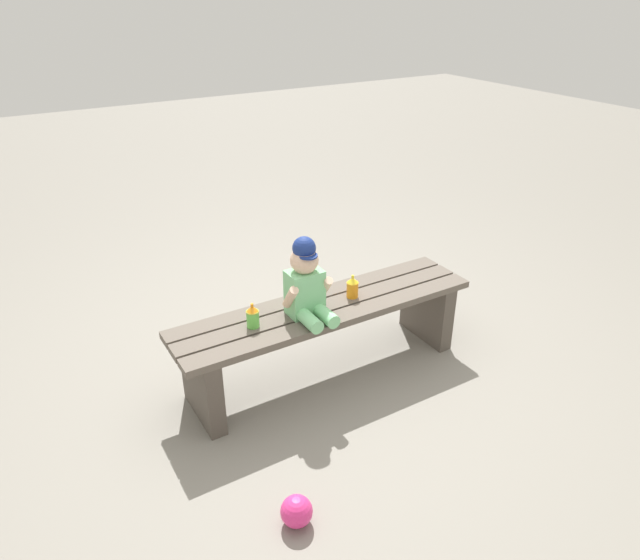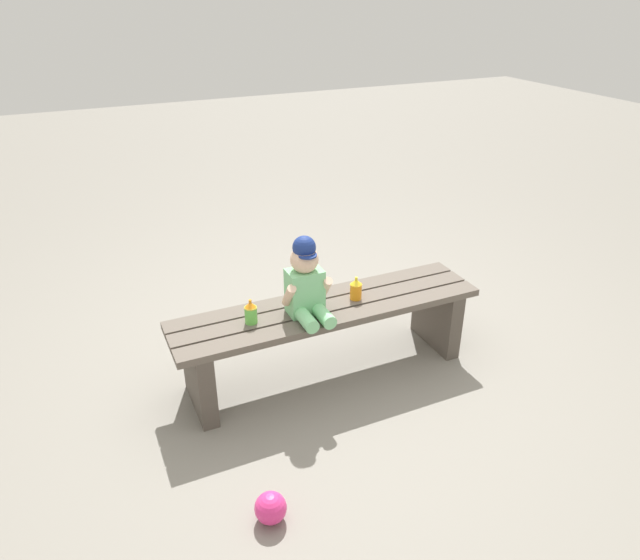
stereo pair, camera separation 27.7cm
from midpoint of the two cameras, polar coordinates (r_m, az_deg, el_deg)
The scene contains 6 objects.
ground_plane at distance 3.15m, azimuth 3.26°, elevation -9.07°, with size 16.00×16.00×0.00m, color gray.
park_bench at distance 2.99m, azimuth 3.41°, elevation -4.67°, with size 1.60×0.37×0.41m.
child_figure at distance 2.76m, azimuth 1.50°, elevation -0.25°, with size 0.23×0.27×0.40m.
sippy_cup_left at distance 2.75m, azimuth -3.96°, elevation -3.25°, with size 0.06×0.06×0.12m.
sippy_cup_right at distance 2.96m, azimuth 6.25°, elevation -0.94°, with size 0.06×0.06×0.12m.
toy_ball at distance 2.39m, azimuth -1.35°, elevation -21.64°, with size 0.13×0.13×0.13m, color #E5337F.
Camera 2 is at (-1.08, -2.29, 1.87)m, focal length 32.54 mm.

